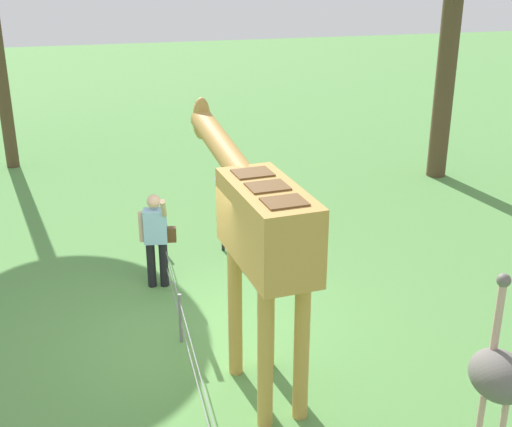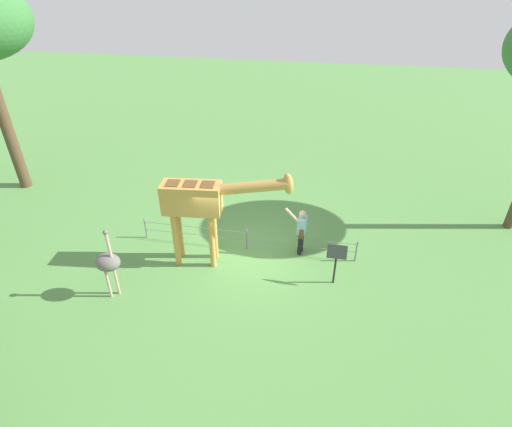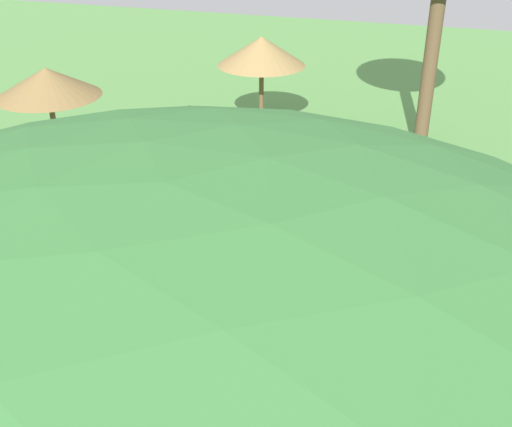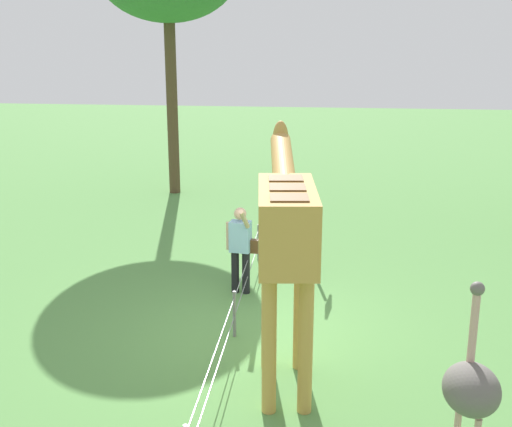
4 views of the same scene
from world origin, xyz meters
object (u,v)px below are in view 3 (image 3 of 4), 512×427
object	(u,v)px
giraffe	(222,187)
shade_hut_near	(262,51)
info_sign	(121,350)
shade_hut_far	(47,82)
visitor	(218,327)
ostrich	(179,177)
zebra	(163,127)

from	to	relation	value
giraffe	shade_hut_near	world-z (taller)	shade_hut_near
shade_hut_near	info_sign	size ratio (longest dim) A/B	2.47
giraffe	info_sign	xyz separation A→B (m)	(3.94, -0.31, -1.20)
shade_hut_near	shade_hut_far	bearing A→B (deg)	-45.43
visitor	info_sign	size ratio (longest dim) A/B	1.28
giraffe	shade_hut_far	bearing A→B (deg)	-120.23
giraffe	visitor	bearing A→B (deg)	18.77
ostrich	info_sign	size ratio (longest dim) A/B	1.70
shade_hut_far	zebra	bearing A→B (deg)	113.39
giraffe	shade_hut_near	distance (m)	9.05
giraffe	info_sign	size ratio (longest dim) A/B	2.89
giraffe	zebra	world-z (taller)	giraffe
ostrich	shade_hut_near	size ratio (longest dim) A/B	0.69
zebra	shade_hut_far	world-z (taller)	shade_hut_far
shade_hut_far	info_sign	world-z (taller)	shade_hut_far
giraffe	info_sign	distance (m)	4.13
giraffe	zebra	bearing A→B (deg)	-143.14
zebra	shade_hut_far	size ratio (longest dim) A/B	0.54
visitor	shade_hut_far	world-z (taller)	shade_hut_far
visitor	ostrich	distance (m)	5.78
giraffe	info_sign	bearing A→B (deg)	-4.50
shade_hut_near	info_sign	distance (m)	12.99
giraffe	ostrich	size ratio (longest dim) A/B	1.70
giraffe	ostrich	world-z (taller)	giraffe
ostrich	shade_hut_near	xyz separation A→B (m)	(-6.69, 0.04, 1.60)
giraffe	visitor	xyz separation A→B (m)	(2.84, 0.96, -1.25)
giraffe	shade_hut_near	size ratio (longest dim) A/B	1.17
visitor	zebra	distance (m)	9.46
zebra	ostrich	world-z (taller)	ostrich
zebra	ostrich	size ratio (longest dim) A/B	0.74
visitor	info_sign	distance (m)	1.69
giraffe	shade_hut_far	world-z (taller)	giraffe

